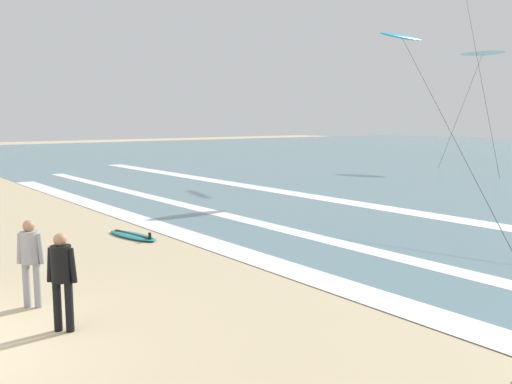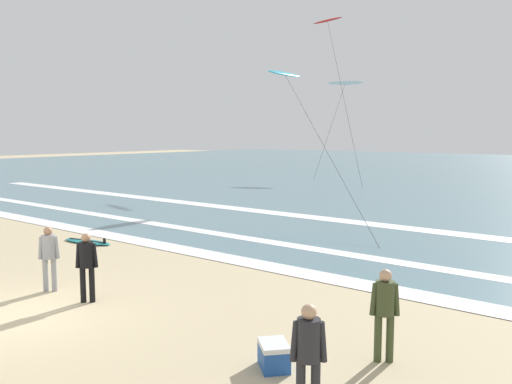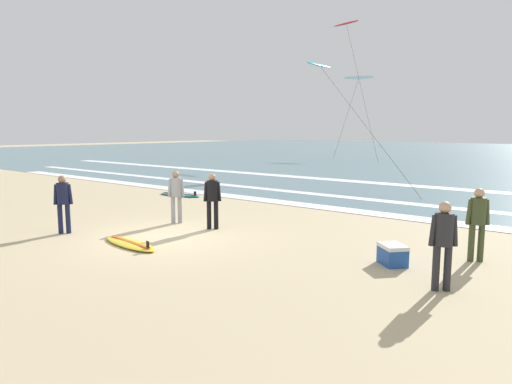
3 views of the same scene
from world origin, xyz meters
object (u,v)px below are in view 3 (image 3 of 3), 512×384
object	(u,v)px
surfer_right_near	(212,196)
surfboard_near_water	(130,244)
cooler_box	(392,255)
surfer_background_far	(443,238)
kite_white_high_left	(359,78)
surfer_left_near	(176,192)
surfboard_foreground_flat	(180,195)
kite_cyan_low_near	(320,66)
surfer_left_far	(63,199)
kite_red_high_right	(346,24)
surfer_foreground_main	(478,218)

from	to	relation	value
surfer_right_near	surfboard_near_water	bearing A→B (deg)	-95.77
surfer_right_near	cooler_box	bearing A→B (deg)	-1.25
surfer_background_far	kite_white_high_left	xyz separation A→B (m)	(-20.41, 37.05, 7.31)
surfer_background_far	cooler_box	distance (m)	1.77
surfer_left_near	kite_white_high_left	size ratio (longest dim) A/B	0.19
surfboard_foreground_flat	cooler_box	world-z (taller)	cooler_box
surfer_background_far	surfer_left_near	size ratio (longest dim) A/B	1.00
surfboard_near_water	kite_cyan_low_near	distance (m)	24.18
cooler_box	surfer_background_far	bearing A→B (deg)	-36.53
surfer_right_near	surfer_left_near	world-z (taller)	same
surfer_left_far	surfboard_near_water	bearing A→B (deg)	7.62
surfer_background_far	kite_white_high_left	distance (m)	42.92
surfer_left_far	surfboard_foreground_flat	world-z (taller)	surfer_left_far
surfer_background_far	kite_white_high_left	size ratio (longest dim) A/B	0.19
surfer_left_near	kite_red_high_right	world-z (taller)	kite_red_high_right
surfer_left_far	kite_cyan_low_near	bearing A→B (deg)	103.81
surfer_right_near	kite_cyan_low_near	bearing A→B (deg)	113.24
surfer_left_near	kite_red_high_right	size ratio (longest dim) A/B	0.12
kite_cyan_low_near	surfboard_foreground_flat	bearing A→B (deg)	-81.05
surfer_left_near	kite_cyan_low_near	distance (m)	21.24
surfer_foreground_main	surfboard_near_water	world-z (taller)	surfer_foreground_main
surfer_right_near	kite_white_high_left	world-z (taller)	kite_white_high_left
surfboard_foreground_flat	cooler_box	bearing A→B (deg)	-19.65
surfboard_near_water	kite_white_high_left	bearing A→B (deg)	109.20
surfer_background_far	surfboard_near_water	size ratio (longest dim) A/B	0.74
surfboard_near_water	cooler_box	distance (m)	6.20
surfer_foreground_main	cooler_box	distance (m)	2.03
kite_white_high_left	surfboard_near_water	bearing A→B (deg)	-70.80
surfer_foreground_main	surfboard_foreground_flat	size ratio (longest dim) A/B	0.74
surfboard_foreground_flat	kite_cyan_low_near	distance (m)	16.97
surfer_right_near	surfer_left_near	size ratio (longest dim) A/B	1.00
surfer_background_far	surfer_right_near	bearing A→B (deg)	170.86
surfer_foreground_main	kite_red_high_right	size ratio (longest dim) A/B	0.12
kite_white_high_left	surfer_right_near	bearing A→B (deg)	-69.14
kite_white_high_left	kite_cyan_low_near	bearing A→B (deg)	-71.93
surfer_left_far	surfer_left_near	bearing A→B (deg)	65.49
surfer_background_far	surfer_left_far	xyz separation A→B (m)	(-9.48, -1.88, 0.00)
surfer_right_near	surfer_background_far	distance (m)	6.79
surfer_foreground_main	kite_cyan_low_near	size ratio (longest dim) A/B	0.14
surfer_left_near	surfboard_foreground_flat	bearing A→B (deg)	137.61
surfer_left_far	kite_red_high_right	xyz separation A→B (m)	(-10.24, 34.64, 11.90)
surfer_left_far	kite_white_high_left	size ratio (longest dim) A/B	0.19
surfer_left_near	kite_red_high_right	bearing A→B (deg)	109.99
surfer_left_far	surfboard_foreground_flat	xyz separation A→B (m)	(-3.02, 6.84, -0.91)
kite_white_high_left	cooler_box	world-z (taller)	kite_white_high_left
surfboard_near_water	surfer_right_near	bearing A→B (deg)	84.23
kite_white_high_left	kite_red_high_right	world-z (taller)	kite_red_high_right
kite_cyan_low_near	kite_red_high_right	size ratio (longest dim) A/B	0.86
surfer_right_near	surfer_left_far	world-z (taller)	same
surfer_background_far	surfer_left_far	bearing A→B (deg)	-168.77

